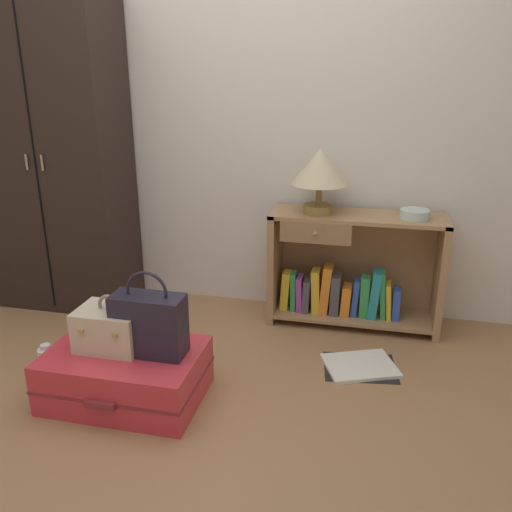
{
  "coord_description": "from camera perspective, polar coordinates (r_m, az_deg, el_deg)",
  "views": [
    {
      "loc": [
        0.8,
        -1.73,
        1.47
      ],
      "look_at": [
        0.22,
        0.8,
        0.55
      ],
      "focal_mm": 37.52,
      "sensor_mm": 36.0,
      "label": 1
    }
  ],
  "objects": [
    {
      "name": "back_wall",
      "position": [
        3.34,
        -1.04,
        16.58
      ],
      "size": [
        6.4,
        0.1,
        2.6
      ],
      "primitive_type": "cube",
      "color": "silver",
      "rests_on": "ground_plane"
    },
    {
      "name": "ground_plane",
      "position": [
        2.41,
        -9.94,
        -18.42
      ],
      "size": [
        9.0,
        9.0,
        0.0
      ],
      "primitive_type": "plane",
      "color": "#9E7047"
    },
    {
      "name": "suitcase_large",
      "position": [
        2.61,
        -13.7,
        -12.15
      ],
      "size": [
        0.71,
        0.5,
        0.24
      ],
      "color": "#D1333D",
      "rests_on": "ground_plane"
    },
    {
      "name": "handbag",
      "position": [
        2.45,
        -11.33,
        -7.08
      ],
      "size": [
        0.32,
        0.15,
        0.4
      ],
      "color": "#231E2D",
      "rests_on": "suitcase_large"
    },
    {
      "name": "bottle",
      "position": [
        2.93,
        -21.34,
        -10.36
      ],
      "size": [
        0.08,
        0.08,
        0.17
      ],
      "color": "white",
      "rests_on": "ground_plane"
    },
    {
      "name": "wardrobe",
      "position": [
        3.55,
        -20.4,
        9.96
      ],
      "size": [
        0.81,
        0.47,
        1.91
      ],
      "color": "black",
      "rests_on": "ground_plane"
    },
    {
      "name": "train_case",
      "position": [
        2.56,
        -15.2,
        -7.39
      ],
      "size": [
        0.29,
        0.23,
        0.26
      ],
      "color": "beige",
      "rests_on": "suitcase_large"
    },
    {
      "name": "open_book_on_floor",
      "position": [
        2.88,
        11.03,
        -11.45
      ],
      "size": [
        0.43,
        0.39,
        0.02
      ],
      "color": "white",
      "rests_on": "ground_plane"
    },
    {
      "name": "table_lamp",
      "position": [
        3.04,
        6.82,
        9.15
      ],
      "size": [
        0.32,
        0.32,
        0.37
      ],
      "color": "olive",
      "rests_on": "bookshelf"
    },
    {
      "name": "bookshelf",
      "position": [
        3.22,
        9.95,
        -1.83
      ],
      "size": [
        1.0,
        0.33,
        0.68
      ],
      "color": "#A37A51",
      "rests_on": "ground_plane"
    },
    {
      "name": "bowl",
      "position": [
        3.08,
        16.55,
        4.3
      ],
      "size": [
        0.16,
        0.16,
        0.05
      ],
      "primitive_type": "cylinder",
      "color": "silver",
      "rests_on": "bookshelf"
    }
  ]
}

